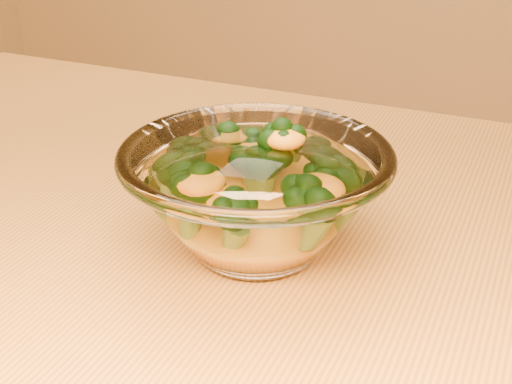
{
  "coord_description": "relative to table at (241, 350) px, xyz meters",
  "views": [
    {
      "loc": [
        0.21,
        -0.45,
        1.06
      ],
      "look_at": [
        0.01,
        0.01,
        0.81
      ],
      "focal_mm": 50.0,
      "sensor_mm": 36.0,
      "label": 1
    }
  ],
  "objects": [
    {
      "name": "table",
      "position": [
        0.0,
        0.0,
        0.0
      ],
      "size": [
        1.2,
        0.8,
        0.75
      ],
      "color": "#B97837",
      "rests_on": "ground"
    },
    {
      "name": "cheese_sauce",
      "position": [
        0.01,
        0.01,
        0.13
      ],
      "size": [
        0.11,
        0.11,
        0.03
      ],
      "primitive_type": "ellipsoid",
      "color": "orange",
      "rests_on": "glass_bowl"
    },
    {
      "name": "broccoli_heap",
      "position": [
        0.0,
        0.02,
        0.16
      ],
      "size": [
        0.16,
        0.14,
        0.08
      ],
      "color": "black",
      "rests_on": "cheese_sauce"
    },
    {
      "name": "glass_bowl",
      "position": [
        0.01,
        0.01,
        0.15
      ],
      "size": [
        0.22,
        0.22,
        0.1
      ],
      "color": "white",
      "rests_on": "table"
    }
  ]
}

